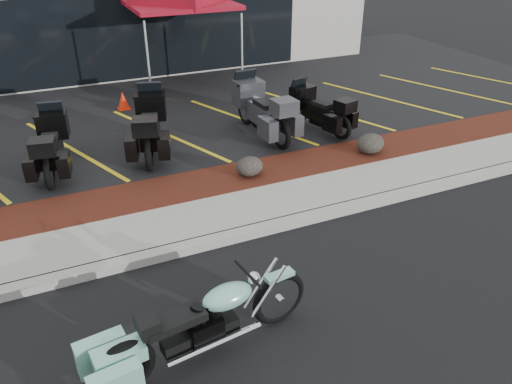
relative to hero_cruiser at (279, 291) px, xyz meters
name	(u,v)px	position (x,y,z in m)	size (l,w,h in m)	color
ground	(261,268)	(0.28, 1.16, -0.52)	(90.00, 90.00, 0.00)	black
curb	(239,235)	(0.28, 2.06, -0.45)	(24.00, 0.25, 0.15)	gray
sidewalk	(224,215)	(0.28, 2.76, -0.45)	(24.00, 1.20, 0.15)	gray
mulch_bed	(203,186)	(0.28, 3.96, -0.44)	(24.00, 1.20, 0.16)	#33150B
upper_lot	(142,105)	(0.28, 9.36, -0.45)	(26.00, 9.60, 0.15)	black
dealership_building	(98,3)	(0.28, 15.63, 1.48)	(18.00, 8.16, 4.00)	#A69F96
boulder_mid	(249,166)	(1.26, 3.87, -0.16)	(0.57, 0.47, 0.40)	black
boulder_right	(370,144)	(4.17, 3.79, -0.14)	(0.64, 0.53, 0.45)	black
hero_cruiser	(279,291)	(0.00, 0.00, 0.00)	(2.96, 0.75, 1.04)	#7EC4B1
touring_black_front	(55,129)	(-2.21, 6.49, 0.26)	(2.18, 0.83, 1.27)	black
touring_black_mid	(152,111)	(-0.03, 6.62, 0.32)	(2.39, 0.91, 1.39)	black
touring_grey	(246,98)	(2.33, 6.58, 0.34)	(2.43, 0.93, 1.42)	#303135
touring_black_rear	(299,100)	(3.63, 6.17, 0.22)	(2.02, 0.77, 1.17)	black
traffic_cone	(123,100)	(-0.30, 9.03, -0.13)	(0.32, 0.32, 0.49)	red
popup_canopy	(179,1)	(1.91, 10.50, 2.14)	(3.56, 3.56, 2.77)	silver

